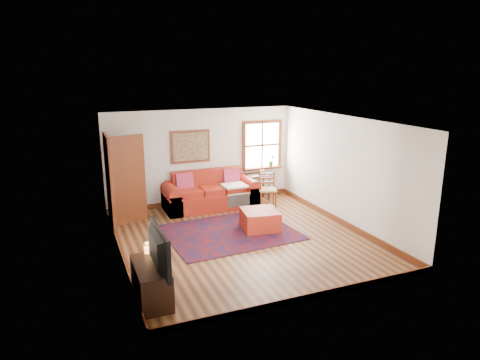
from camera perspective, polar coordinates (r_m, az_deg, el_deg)
name	(u,v)px	position (r m, az deg, el deg)	size (l,w,h in m)	color
ground	(241,238)	(9.18, 0.18, -7.76)	(5.50, 5.50, 0.00)	#402111
room_envelope	(241,162)	(8.70, 0.15, 2.39)	(5.04, 5.54, 2.52)	silver
window	(263,150)	(11.89, 3.12, 4.01)	(1.18, 0.20, 1.38)	white
doorway	(121,180)	(9.98, -15.64, 0.00)	(0.89, 1.08, 2.14)	black
framed_artwork	(190,147)	(11.13, -6.64, 4.45)	(1.05, 0.07, 0.85)	maroon
persian_rug	(230,232)	(9.47, -1.35, -6.97)	(2.75, 2.20, 0.02)	#520D0B
red_leather_sofa	(211,195)	(11.12, -3.96, -2.05)	(2.40, 0.99, 0.94)	#A02414
red_ottoman	(260,220)	(9.60, 2.68, -5.32)	(0.78, 0.78, 0.44)	#A02414
side_table	(258,179)	(11.64, 2.42, 0.16)	(0.60, 0.45, 0.72)	black
ladder_back_chair	(267,188)	(11.09, 3.65, -1.02)	(0.55, 0.54, 0.95)	tan
media_cabinet	(151,283)	(6.92, -11.75, -13.24)	(0.48, 1.06, 0.58)	black
television	(153,250)	(6.50, -11.56, -9.08)	(1.14, 0.15, 0.65)	black
candle_hurricane	(148,248)	(7.18, -12.21, -8.90)	(0.12, 0.12, 0.18)	silver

